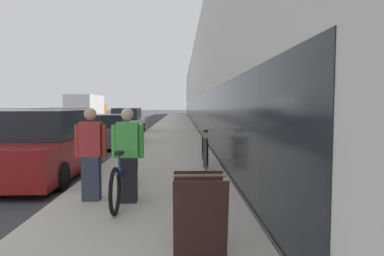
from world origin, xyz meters
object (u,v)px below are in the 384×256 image
Objects in this scene: sandwich_board_sign at (200,216)px; parked_sedan_far at (127,122)px; cruiser_bike_nearest at (205,149)px; person_rider at (128,155)px; bike_rack_hoop at (205,149)px; person_bystander at (91,154)px; vintage_roadster_curbside at (107,131)px; parked_sedan_curbside at (47,147)px; moving_truck at (87,110)px; tandem_bicycle at (126,175)px.

parked_sedan_far reaches higher than sandwich_board_sign.
person_rider is at bearing -112.87° from cruiser_bike_nearest.
cruiser_bike_nearest is (0.06, 0.84, -0.11)m from bike_rack_hoop.
person_bystander is 0.89× the size of cruiser_bike_nearest.
person_bystander is 0.36× the size of vintage_roadster_curbside.
moving_truck reaches higher than parked_sedan_curbside.
bike_rack_hoop is at bearing -68.17° from moving_truck.
person_rider is 3.74m from parked_sedan_curbside.
cruiser_bike_nearest is at bearing -55.12° from vintage_roadster_curbside.
moving_truck reaches higher than tandem_bicycle.
parked_sedan_far is at bearing 98.81° from tandem_bicycle.
bike_rack_hoop is 13.31m from parked_sedan_far.
moving_truck is at bearing 117.38° from parked_sedan_far.
person_bystander is 2.86m from sandwich_board_sign.
person_bystander reaches higher than bike_rack_hoop.
vintage_roadster_curbside is at bearing -88.81° from parked_sedan_far.
sandwich_board_sign is at bearing -94.58° from cruiser_bike_nearest.
person_rider is 26.53m from moving_truck.
sandwich_board_sign is 0.20× the size of vintage_roadster_curbside.
tandem_bicycle is 0.65× the size of parked_sedan_far.
cruiser_bike_nearest reaches higher than tandem_bicycle.
person_bystander is at bearing 127.56° from sandwich_board_sign.
person_rider is 3.21m from bike_rack_hoop.
person_bystander is 4.18m from cruiser_bike_nearest.
vintage_roadster_curbside is 17.06m from moving_truck.
person_rider reaches higher than cruiser_bike_nearest.
person_rider is at bearing -76.49° from tandem_bicycle.
bike_rack_hoop is (2.13, 2.70, -0.28)m from person_bystander.
tandem_bicycle is 15.36m from parked_sedan_far.
moving_truck is (-5.25, 16.22, 0.71)m from vintage_roadster_curbside.
parked_sedan_far is at bearing -62.62° from moving_truck.
cruiser_bike_nearest is 6.75m from vintage_roadster_curbside.
person_bystander reaches higher than vintage_roadster_curbside.
person_bystander is at bearing -121.82° from cruiser_bike_nearest.
sandwich_board_sign is at bearing -52.44° from person_bystander.
person_bystander is (-0.56, -0.23, 0.41)m from tandem_bicycle.
vintage_roadster_curbside is at bearing 120.81° from bike_rack_hoop.
parked_sedan_curbside reaches higher than cruiser_bike_nearest.
vintage_roadster_curbside is (-1.67, 9.07, -0.31)m from person_bystander.
sandwich_board_sign is at bearing -72.57° from moving_truck.
parked_sedan_curbside is (-3.52, 4.95, 0.14)m from sandwich_board_sign.
moving_truck reaches higher than parked_sedan_far.
parked_sedan_curbside reaches higher than tandem_bicycle.
person_bystander is 1.76× the size of sandwich_board_sign.
moving_truck reaches higher than vintage_roadster_curbside.
moving_truck reaches higher than person_rider.
parked_sedan_far is (-2.35, 15.17, 0.17)m from tandem_bicycle.
person_rider is (0.09, -0.37, 0.41)m from tandem_bicycle.
tandem_bicycle is at bearing 22.91° from person_bystander.
bike_rack_hoop is 4.96m from sandwich_board_sign.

